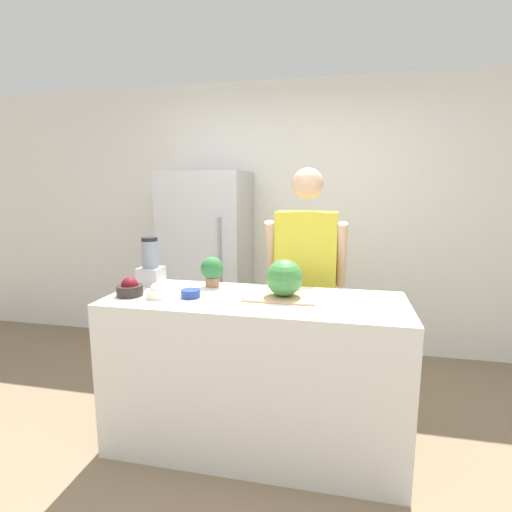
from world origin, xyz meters
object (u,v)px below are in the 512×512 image
watermelon (284,278)px  bowl_small_blue (191,294)px  refrigerator (207,265)px  person (306,283)px  blender (151,265)px  bowl_cherries (130,288)px  bowl_cream (157,292)px  potted_plant (212,270)px

watermelon → bowl_small_blue: bearing=-169.0°
refrigerator → person: 1.17m
blender → bowl_small_blue: bearing=-32.1°
refrigerator → blender: bearing=-90.3°
refrigerator → watermelon: bearing=-53.9°
refrigerator → bowl_small_blue: bearing=-74.9°
refrigerator → watermelon: size_ratio=7.97×
bowl_cherries → refrigerator: bearing=89.7°
refrigerator → bowl_cream: size_ratio=14.25×
person → bowl_small_blue: size_ratio=15.07×
bowl_cream → blender: (-0.18, 0.29, 0.10)m
watermelon → bowl_small_blue: 0.57m
bowl_cream → bowl_cherries: bearing=176.6°
watermelon → bowl_cream: watermelon is taller
bowl_small_blue → blender: size_ratio=0.36×
bowl_cream → potted_plant: bearing=54.6°
bowl_cherries → bowl_small_blue: bowl_cherries is taller
bowl_small_blue → person: bearing=50.1°
blender → bowl_cherries: bearing=-90.5°
blender → bowl_cream: bearing=-57.8°
refrigerator → bowl_cherries: (-0.01, -1.41, 0.13)m
refrigerator → bowl_cherries: 1.41m
person → bowl_cream: bearing=-135.7°
person → potted_plant: bearing=-141.2°
potted_plant → refrigerator: bearing=110.8°
person → bowl_small_blue: person is taller
blender → potted_plant: (0.42, 0.05, -0.02)m
person → blender: person is taller
bowl_cream → bowl_small_blue: (0.19, 0.05, -0.01)m
potted_plant → blender: bearing=-173.8°
bowl_cherries → potted_plant: (0.42, 0.32, 0.07)m
refrigerator → potted_plant: bearing=-69.2°
watermelon → bowl_cherries: (-0.93, -0.15, -0.08)m
bowl_cherries → watermelon: bearing=9.1°
person → watermelon: 0.67m
refrigerator → bowl_cherries: refrigerator is taller
person → potted_plant: size_ratio=8.70×
bowl_cream → bowl_small_blue: 0.20m
bowl_small_blue → watermelon: bearing=11.0°
person → bowl_cherries: 1.27m
refrigerator → blender: 1.15m
bowl_cream → person: bearing=44.3°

